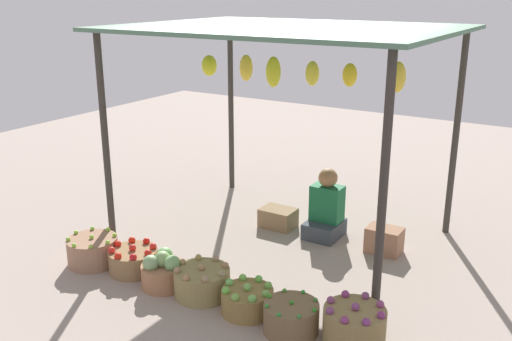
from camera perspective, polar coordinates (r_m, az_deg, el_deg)
The scene contains 12 objects.
ground_plane at distance 6.41m, azimuth 2.82°, elevation -6.74°, with size 14.00×14.00×0.00m, color gray.
market_stall_structure at distance 5.88m, azimuth 3.20°, elevation 12.34°, with size 3.23×2.56×2.29m.
vendor_person at distance 6.41m, azimuth 6.93°, elevation -3.96°, with size 0.36×0.44×0.78m.
basket_limes at distance 6.03m, azimuth -15.85°, elevation -7.64°, with size 0.50×0.50×0.31m.
basket_red_tomatoes at distance 5.79m, azimuth -12.05°, elevation -8.64°, with size 0.48×0.48×0.28m.
basket_cabbages at distance 5.44m, azimuth -9.18°, elevation -9.82°, with size 0.40×0.40×0.35m.
basket_potatoes at distance 5.27m, azimuth -5.36°, elevation -10.91°, with size 0.50×0.50×0.30m.
basket_green_apples at distance 5.01m, azimuth -0.86°, elevation -12.71°, with size 0.45×0.45×0.27m.
basket_green_chilies at distance 4.76m, azimuth 3.50°, elevation -14.32°, with size 0.45×0.45×0.28m.
basket_purple_onions at distance 4.65m, azimuth 9.70°, elevation -14.95°, with size 0.49×0.49×0.36m.
wooden_crate_near_vendor at distance 6.67m, azimuth 2.20°, elevation -4.69°, with size 0.39×0.29×0.22m, color olive.
wooden_crate_stacked_rear at distance 6.18m, azimuth 12.57°, elevation -6.74°, with size 0.36×0.25×0.27m, color #95684C.
Camera 1 is at (2.80, -5.12, 2.64)m, focal length 40.41 mm.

